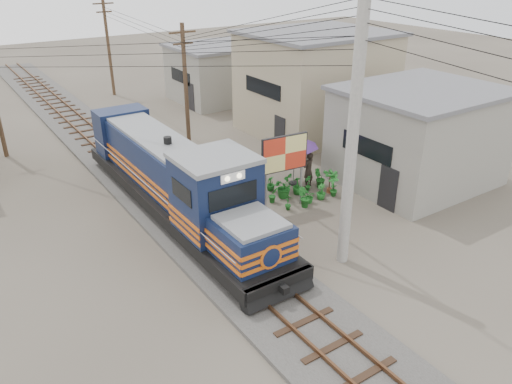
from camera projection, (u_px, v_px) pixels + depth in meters
ground at (257, 284)px, 17.28m from camera, size 120.00×120.00×0.00m
ballast at (145, 183)px, 24.74m from camera, size 3.60×70.00×0.16m
track at (144, 180)px, 24.67m from camera, size 1.15×70.00×0.12m
locomotive at (176, 180)px, 21.19m from camera, size 2.78×15.14×3.75m
utility_pole_main at (353, 133)px, 16.51m from camera, size 0.40×0.40×10.00m
wooden_pole_mid at (186, 84)px, 28.46m from camera, size 1.60×0.24×7.00m
wooden_pole_far at (108, 45)px, 39.00m from camera, size 1.60×0.24×7.50m
power_lines at (138, 30)px, 20.32m from camera, size 9.65×19.00×3.30m
shophouse_front at (418, 136)px, 24.29m from camera, size 7.35×6.30×4.70m
shophouse_mid at (315, 82)px, 31.22m from camera, size 8.40×7.35×6.20m
shophouse_back at (216, 73)px, 38.40m from camera, size 6.30×6.30×4.20m
billboard at (285, 155)px, 21.44m from camera, size 2.21×0.35×3.42m
market_umbrella at (295, 141)px, 23.86m from camera, size 2.60×2.60×2.58m
vendor at (308, 170)px, 24.17m from camera, size 0.73×0.57×1.79m
plant_nursery at (291, 187)px, 23.39m from camera, size 3.66×3.27×1.09m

